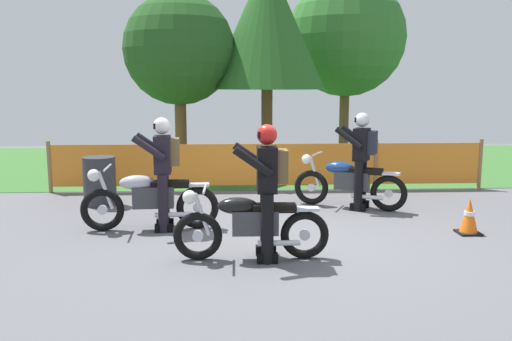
# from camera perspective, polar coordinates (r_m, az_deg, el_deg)

# --- Properties ---
(ground) EXTENTS (24.00, 24.00, 0.02)m
(ground) POSITION_cam_1_polar(r_m,az_deg,el_deg) (7.61, 3.30, -7.48)
(ground) COLOR #5B5B60
(grass_verge) EXTENTS (24.00, 7.76, 0.01)m
(grass_verge) POSITION_cam_1_polar(r_m,az_deg,el_deg) (14.88, 0.30, 0.80)
(grass_verge) COLOR #386B2D
(grass_verge) RESTS_ON ground
(barrier_fence) EXTENTS (8.93, 0.08, 1.05)m
(barrier_fence) POSITION_cam_1_polar(r_m,az_deg,el_deg) (10.97, 1.38, 0.62)
(barrier_fence) COLOR olive
(barrier_fence) RESTS_ON ground
(tree_leftmost) EXTENTS (2.66, 2.66, 4.33)m
(tree_leftmost) POSITION_cam_1_polar(r_m,az_deg,el_deg) (13.23, -8.18, 12.59)
(tree_leftmost) COLOR brown
(tree_leftmost) RESTS_ON ground
(tree_near_left) EXTENTS (2.87, 2.87, 5.23)m
(tree_near_left) POSITION_cam_1_polar(r_m,az_deg,el_deg) (13.56, 1.20, 15.32)
(tree_near_left) COLOR brown
(tree_near_left) RESTS_ON ground
(tree_near_right) EXTENTS (3.42, 3.42, 5.24)m
(tree_near_right) POSITION_cam_1_polar(r_m,az_deg,el_deg) (16.19, 9.56, 13.79)
(tree_near_right) COLOR brown
(tree_near_right) RESTS_ON ground
(motorcycle_lead) EXTENTS (1.94, 0.57, 0.92)m
(motorcycle_lead) POSITION_cam_1_polar(r_m,az_deg,el_deg) (6.68, -0.60, -5.77)
(motorcycle_lead) COLOR black
(motorcycle_lead) RESTS_ON ground
(motorcycle_trailing) EXTENTS (1.87, 1.01, 0.95)m
(motorcycle_trailing) POSITION_cam_1_polar(r_m,az_deg,el_deg) (9.58, 9.80, -1.23)
(motorcycle_trailing) COLOR black
(motorcycle_trailing) RESTS_ON ground
(motorcycle_third) EXTENTS (2.06, 0.60, 0.97)m
(motorcycle_third) POSITION_cam_1_polar(r_m,az_deg,el_deg) (8.17, -11.30, -2.99)
(motorcycle_third) COLOR black
(motorcycle_third) RESTS_ON ground
(rider_lead) EXTENTS (0.67, 0.54, 1.69)m
(rider_lead) POSITION_cam_1_polar(r_m,az_deg,el_deg) (6.58, 1.23, -1.48)
(rider_lead) COLOR black
(rider_lead) RESTS_ON ground
(rider_trailing) EXTENTS (0.78, 0.70, 1.69)m
(rider_trailing) POSITION_cam_1_polar(r_m,az_deg,el_deg) (9.46, 11.17, 1.60)
(rider_trailing) COLOR black
(rider_trailing) RESTS_ON ground
(rider_third) EXTENTS (0.69, 0.57, 1.69)m
(rider_third) POSITION_cam_1_polar(r_m,az_deg,el_deg) (8.07, -9.83, 0.36)
(rider_third) COLOR black
(rider_third) RESTS_ON ground
(traffic_cone) EXTENTS (0.32, 0.32, 0.53)m
(traffic_cone) POSITION_cam_1_polar(r_m,az_deg,el_deg) (8.44, 21.74, -4.56)
(traffic_cone) COLOR black
(traffic_cone) RESTS_ON ground
(spare_drum) EXTENTS (0.58, 0.58, 0.88)m
(spare_drum) POSITION_cam_1_polar(r_m,az_deg,el_deg) (10.08, -16.30, -1.08)
(spare_drum) COLOR #2D2D33
(spare_drum) RESTS_ON ground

